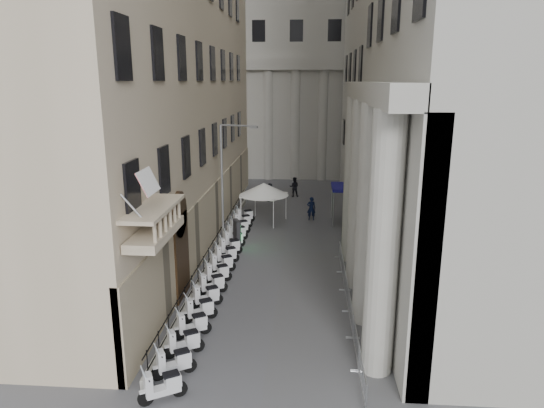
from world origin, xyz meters
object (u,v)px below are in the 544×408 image
at_px(pedestrian_a, 311,208).
at_px(scooter_0, 164,400).
at_px(security_tent, 260,188).
at_px(info_kiosk, 237,235).
at_px(street_lamp, 226,175).
at_px(pedestrian_b, 294,187).

bearing_deg(pedestrian_a, scooter_0, 78.19).
height_order(security_tent, pedestrian_a, security_tent).
xyz_separation_m(scooter_0, info_kiosk, (0.34, 15.65, 1.04)).
distance_m(street_lamp, info_kiosk, 4.04).
xyz_separation_m(street_lamp, pedestrian_b, (4.08, 14.63, -3.93)).
xyz_separation_m(security_tent, pedestrian_b, (2.48, 8.34, -1.68)).
xyz_separation_m(scooter_0, pedestrian_a, (5.24, 23.21, 0.95)).
distance_m(street_lamp, pedestrian_b, 15.69).
height_order(street_lamp, pedestrian_b, street_lamp).
bearing_deg(info_kiosk, security_tent, 60.43).
bearing_deg(pedestrian_a, street_lamp, 50.09).
relative_size(info_kiosk, pedestrian_a, 1.08).
relative_size(street_lamp, info_kiosk, 3.97).
height_order(security_tent, street_lamp, street_lamp).
distance_m(scooter_0, security_tent, 23.07).
relative_size(security_tent, pedestrian_b, 2.04).
relative_size(street_lamp, pedestrian_b, 4.32).
distance_m(scooter_0, pedestrian_a, 23.81).
relative_size(street_lamp, pedestrian_a, 4.31).
height_order(scooter_0, pedestrian_b, pedestrian_b).
bearing_deg(scooter_0, security_tent, -32.93).
distance_m(scooter_0, pedestrian_b, 31.46).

